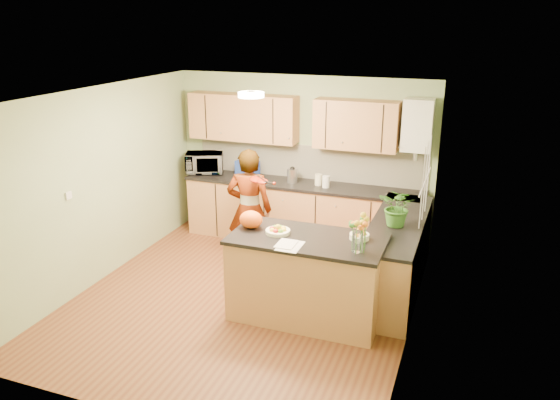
% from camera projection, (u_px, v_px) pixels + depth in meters
% --- Properties ---
extents(floor, '(4.50, 4.50, 0.00)m').
position_uv_depth(floor, '(245.00, 298.00, 6.75)').
color(floor, brown).
rests_on(floor, ground).
extents(ceiling, '(4.00, 4.50, 0.02)m').
position_uv_depth(ceiling, '(240.00, 95.00, 5.95)').
color(ceiling, white).
rests_on(ceiling, wall_back).
extents(wall_back, '(4.00, 0.02, 2.50)m').
position_uv_depth(wall_back, '(302.00, 158.00, 8.35)').
color(wall_back, gray).
rests_on(wall_back, floor).
extents(wall_front, '(4.00, 0.02, 2.50)m').
position_uv_depth(wall_front, '(128.00, 289.00, 4.35)').
color(wall_front, gray).
rests_on(wall_front, floor).
extents(wall_left, '(0.02, 4.50, 2.50)m').
position_uv_depth(wall_left, '(100.00, 185.00, 7.00)').
color(wall_left, gray).
rests_on(wall_left, floor).
extents(wall_right, '(0.02, 4.50, 2.50)m').
position_uv_depth(wall_right, '(418.00, 224.00, 5.69)').
color(wall_right, gray).
rests_on(wall_right, floor).
extents(back_counter, '(3.64, 0.62, 0.94)m').
position_uv_depth(back_counter, '(302.00, 213.00, 8.30)').
color(back_counter, '#B17547').
rests_on(back_counter, floor).
extents(right_counter, '(0.62, 2.24, 0.94)m').
position_uv_depth(right_counter, '(396.00, 256.00, 6.80)').
color(right_counter, '#B17547').
rests_on(right_counter, floor).
extents(splashback, '(3.60, 0.02, 0.52)m').
position_uv_depth(splashback, '(308.00, 162.00, 8.32)').
color(splashback, white).
rests_on(splashback, back_counter).
extents(upper_cabinets, '(3.20, 0.34, 0.70)m').
position_uv_depth(upper_cabinets, '(288.00, 120.00, 8.06)').
color(upper_cabinets, '#B17547').
rests_on(upper_cabinets, wall_back).
extents(boiler, '(0.40, 0.30, 0.86)m').
position_uv_depth(boiler, '(418.00, 125.00, 7.44)').
color(boiler, silver).
rests_on(boiler, wall_back).
extents(window_right, '(0.01, 1.30, 1.05)m').
position_uv_depth(window_right, '(426.00, 181.00, 6.13)').
color(window_right, silver).
rests_on(window_right, wall_right).
extents(light_switch, '(0.02, 0.09, 0.09)m').
position_uv_depth(light_switch, '(69.00, 195.00, 6.45)').
color(light_switch, silver).
rests_on(light_switch, wall_left).
extents(ceiling_lamp, '(0.30, 0.30, 0.07)m').
position_uv_depth(ceiling_lamp, '(251.00, 95.00, 6.23)').
color(ceiling_lamp, '#FFEABF').
rests_on(ceiling_lamp, ceiling).
extents(peninsula_island, '(1.72, 0.88, 0.99)m').
position_uv_depth(peninsula_island, '(307.00, 277.00, 6.20)').
color(peninsula_island, '#B17547').
rests_on(peninsula_island, floor).
extents(fruit_dish, '(0.28, 0.28, 0.10)m').
position_uv_depth(fruit_dish, '(278.00, 230.00, 6.14)').
color(fruit_dish, '#F3EBC2').
rests_on(fruit_dish, peninsula_island).
extents(orange_bowl, '(0.22, 0.22, 0.13)m').
position_uv_depth(orange_bowl, '(359.00, 235.00, 5.98)').
color(orange_bowl, '#F3EBC2').
rests_on(orange_bowl, peninsula_island).
extents(flower_vase, '(0.26, 0.26, 0.48)m').
position_uv_depth(flower_vase, '(359.00, 223.00, 5.58)').
color(flower_vase, silver).
rests_on(flower_vase, peninsula_island).
extents(orange_bag, '(0.29, 0.25, 0.21)m').
position_uv_depth(orange_bag, '(251.00, 219.00, 6.28)').
color(orange_bag, '#E25312').
rests_on(orange_bag, peninsula_island).
extents(papers, '(0.24, 0.33, 0.01)m').
position_uv_depth(papers, '(290.00, 246.00, 5.81)').
color(papers, white).
rests_on(papers, peninsula_island).
extents(violinist, '(0.68, 0.51, 1.68)m').
position_uv_depth(violinist, '(249.00, 210.00, 7.34)').
color(violinist, tan).
rests_on(violinist, floor).
extents(violin, '(0.59, 0.51, 0.15)m').
position_uv_depth(violin, '(256.00, 180.00, 6.92)').
color(violin, '#520B05').
rests_on(violin, violinist).
extents(microwave, '(0.68, 0.58, 0.32)m').
position_uv_depth(microwave, '(204.00, 163.00, 8.67)').
color(microwave, silver).
rests_on(microwave, back_counter).
extents(blue_box, '(0.37, 0.31, 0.26)m').
position_uv_depth(blue_box, '(247.00, 169.00, 8.44)').
color(blue_box, navy).
rests_on(blue_box, back_counter).
extents(kettle, '(0.15, 0.15, 0.29)m').
position_uv_depth(kettle, '(292.00, 175.00, 8.16)').
color(kettle, silver).
rests_on(kettle, back_counter).
extents(jar_cream, '(0.13, 0.13, 0.16)m').
position_uv_depth(jar_cream, '(318.00, 180.00, 8.05)').
color(jar_cream, '#F3EBC2').
rests_on(jar_cream, back_counter).
extents(jar_white, '(0.13, 0.13, 0.17)m').
position_uv_depth(jar_white, '(326.00, 182.00, 7.94)').
color(jar_white, silver).
rests_on(jar_white, back_counter).
extents(potted_plant, '(0.52, 0.48, 0.48)m').
position_uv_depth(potted_plant, '(398.00, 207.00, 6.42)').
color(potted_plant, '#377025').
rests_on(potted_plant, right_counter).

